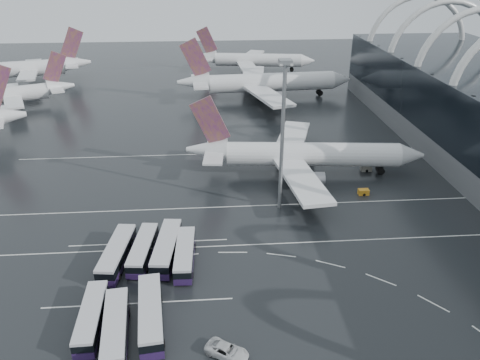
{
  "coord_description": "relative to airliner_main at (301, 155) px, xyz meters",
  "views": [
    {
      "loc": [
        -13.06,
        -70.96,
        46.69
      ],
      "look_at": [
        -6.87,
        9.92,
        7.0
      ],
      "focal_mm": 35.0,
      "sensor_mm": 36.0,
      "label": 1
    }
  ],
  "objects": [
    {
      "name": "gse_cart_belly_c",
      "position": [
        1.95,
        -9.15,
        -4.01
      ],
      "size": [
        2.27,
        1.34,
        1.24
      ],
      "primitive_type": "cube",
      "color": "orange",
      "rests_on": "ground"
    },
    {
      "name": "bus_bay_line_north",
      "position": [
        -32.41,
        -26.79,
        -4.63
      ],
      "size": [
        28.0,
        0.25,
        0.01
      ],
      "primitive_type": "cube",
      "color": "silver",
      "rests_on": "ground"
    },
    {
      "name": "lane_marking_far",
      "position": [
        -8.41,
        13.21,
        -4.63
      ],
      "size": [
        120.0,
        0.25,
        0.01
      ],
      "primitive_type": "cube",
      "color": "silver",
      "rests_on": "ground"
    },
    {
      "name": "bus_row_far_c",
      "position": [
        -29.96,
        -47.31,
        -2.76
      ],
      "size": [
        4.64,
        14.11,
        3.41
      ],
      "rotation": [
        0.0,
        0.0,
        1.68
      ],
      "color": "#21133B",
      "rests_on": "ground"
    },
    {
      "name": "lane_marking_mid",
      "position": [
        -8.41,
        -14.79,
        -4.63
      ],
      "size": [
        120.0,
        0.25,
        0.01
      ],
      "primitive_type": "cube",
      "color": "silver",
      "rests_on": "ground"
    },
    {
      "name": "bus_row_near_c",
      "position": [
        -28.79,
        -31.42,
        -2.76
      ],
      "size": [
        4.58,
        14.1,
        3.41
      ],
      "rotation": [
        0.0,
        0.0,
        1.46
      ],
      "color": "#21133B",
      "rests_on": "ground"
    },
    {
      "name": "gse_cart_belly_a",
      "position": [
        11.56,
        -11.62,
        -4.03
      ],
      "size": [
        2.21,
        1.31,
        1.21
      ],
      "primitive_type": "cube",
      "color": "orange",
      "rests_on": "ground"
    },
    {
      "name": "jet_remote_mid",
      "position": [
        -84.11,
        57.9,
        -0.13
      ],
      "size": [
        38.82,
        31.64,
        17.45
      ],
      "rotation": [
        0.0,
        0.0,
        3.53
      ],
      "color": "silver",
      "rests_on": "ground"
    },
    {
      "name": "airliner_gate_c",
      "position": [
        -0.91,
        104.69,
        -0.01
      ],
      "size": [
        51.83,
        47.29,
        18.47
      ],
      "rotation": [
        0.0,
        0.0,
        -0.16
      ],
      "color": "silver",
      "rests_on": "ground"
    },
    {
      "name": "bus_row_far_a",
      "position": [
        -38.01,
        -47.22,
        -2.95
      ],
      "size": [
        3.25,
        12.54,
        3.07
      ],
      "rotation": [
        0.0,
        0.0,
        1.6
      ],
      "color": "#21133B",
      "rests_on": "ground"
    },
    {
      "name": "bus_row_far_b",
      "position": [
        -34.33,
        -49.84,
        -2.83
      ],
      "size": [
        4.42,
        13.58,
        3.28
      ],
      "rotation": [
        0.0,
        0.0,
        1.68
      ],
      "color": "#21133B",
      "rests_on": "ground"
    },
    {
      "name": "bus_row_near_d",
      "position": [
        -25.7,
        -33.3,
        -2.92
      ],
      "size": [
        3.34,
        12.79,
        3.13
      ],
      "rotation": [
        0.0,
        0.0,
        1.54
      ],
      "color": "#21133B",
      "rests_on": "ground"
    },
    {
      "name": "bus_row_near_a",
      "position": [
        -36.88,
        -32.46,
        -2.78
      ],
      "size": [
        4.72,
        14.0,
        3.38
      ],
      "rotation": [
        0.0,
        0.0,
        1.45
      ],
      "color": "#21133B",
      "rests_on": "ground"
    },
    {
      "name": "van_curve_a",
      "position": [
        -19.76,
        -53.75,
        -3.83
      ],
      "size": [
        6.29,
        5.35,
        1.6
      ],
      "primitive_type": "imported",
      "rotation": [
        0.0,
        0.0,
        1.0
      ],
      "color": "silver",
      "rests_on": "ground"
    },
    {
      "name": "lane_marking_near",
      "position": [
        -8.41,
        -28.79,
        -4.63
      ],
      "size": [
        120.0,
        0.25,
        0.01
      ],
      "primitive_type": "cube",
      "color": "silver",
      "rests_on": "ground"
    },
    {
      "name": "airliner_gate_b",
      "position": [
        -1.22,
        62.8,
        0.72
      ],
      "size": [
        61.64,
        55.34,
        21.4
      ],
      "rotation": [
        0.0,
        0.0,
        0.07
      ],
      "color": "silver",
      "rests_on": "ground"
    },
    {
      "name": "ground",
      "position": [
        -8.41,
        -26.79,
        -4.63
      ],
      "size": [
        420.0,
        420.0,
        0.0
      ],
      "primitive_type": "plane",
      "color": "black",
      "rests_on": "ground"
    },
    {
      "name": "airliner_main",
      "position": [
        0.0,
        0.0,
        0.0
      ],
      "size": [
        54.69,
        47.73,
        18.51
      ],
      "rotation": [
        0.0,
        0.0,
        -0.1
      ],
      "color": "silver",
      "rests_on": "ground"
    },
    {
      "name": "floodlight_mast",
      "position": [
        -7.2,
        -15.87,
        14.07
      ],
      "size": [
        2.28,
        2.28,
        29.74
      ],
      "color": "gray",
      "rests_on": "ground"
    },
    {
      "name": "gse_cart_belly_b",
      "position": [
        15.96,
        0.14,
        -3.97
      ],
      "size": [
        2.45,
        1.45,
        1.34
      ],
      "primitive_type": "cube",
      "color": "slate",
      "rests_on": "ground"
    },
    {
      "name": "bus_bay_line_south",
      "position": [
        -32.41,
        -42.79,
        -4.63
      ],
      "size": [
        28.0,
        0.25,
        0.01
      ],
      "primitive_type": "cube",
      "color": "silver",
      "rests_on": "ground"
    },
    {
      "name": "gse_cart_belly_e",
      "position": [
        12.44,
        6.82,
        -4.0
      ],
      "size": [
        2.32,
        1.37,
        1.27
      ],
      "primitive_type": "cube",
      "color": "orange",
      "rests_on": "ground"
    },
    {
      "name": "bus_row_near_b",
      "position": [
        -32.76,
        -31.41,
        -2.93
      ],
      "size": [
        4.23,
        12.87,
        3.11
      ],
      "rotation": [
        0.0,
        0.0,
        1.46
      ],
      "color": "#21133B",
      "rests_on": "ground"
    },
    {
      "name": "jet_remote_far",
      "position": [
        -89.29,
        92.99,
        0.65
      ],
      "size": [
        46.85,
        37.97,
        20.48
      ],
      "rotation": [
        0.0,
        0.0,
        3.37
      ],
      "color": "silver",
      "rests_on": "ground"
    }
  ]
}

